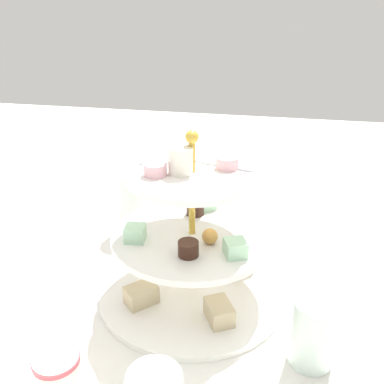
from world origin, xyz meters
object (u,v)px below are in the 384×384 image
Objects in this scene: teacup_with_saucer at (58,373)px; butter_knife_left at (299,234)px; tiered_serving_stand at (192,249)px; butter_knife_right at (16,296)px; water_glass_mid_back at (313,332)px; water_glass_tall_right at (134,203)px.

butter_knife_left is (-0.31, -0.45, -0.02)m from teacup_with_saucer.
tiered_serving_stand reaches higher than butter_knife_right.
tiered_serving_stand is at bearing 90.49° from butter_knife_left.
butter_knife_left is 0.34m from water_glass_mid_back.
teacup_with_saucer is (0.12, 0.22, -0.06)m from tiered_serving_stand.
butter_knife_right is 0.47m from water_glass_mid_back.
water_glass_mid_back is at bearing 149.11° from tiered_serving_stand.
teacup_with_saucer is 0.92× the size of water_glass_mid_back.
water_glass_tall_right is 0.41m from teacup_with_saucer.
tiered_serving_stand is at bearing 90.58° from butter_knife_right.
water_glass_tall_right reaches higher than teacup_with_saucer.
butter_knife_right is (0.12, 0.26, -0.06)m from water_glass_tall_right.
water_glass_tall_right is 0.35m from butter_knife_left.
water_glass_tall_right is at bearing 46.98° from butter_knife_left.
tiered_serving_stand is at bearing 131.76° from water_glass_tall_right.
tiered_serving_stand is 0.30m from butter_knife_right.
water_glass_mid_back is (-0.31, -0.11, 0.02)m from teacup_with_saucer.
water_glass_mid_back reaches higher than butter_knife_right.
butter_knife_right is at bearing 72.16° from butter_knife_left.
tiered_serving_stand reaches higher than water_glass_tall_right.
butter_knife_left is at bearing -89.06° from water_glass_mid_back.
water_glass_tall_right is 0.75× the size of butter_knife_right.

